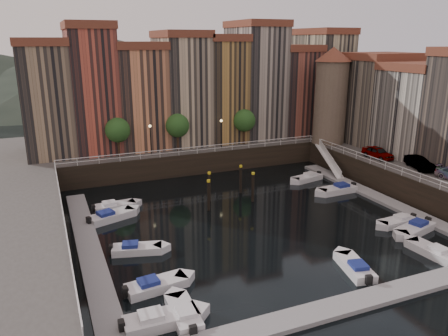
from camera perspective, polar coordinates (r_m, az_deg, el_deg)
name	(u,v)px	position (r m, az deg, el deg)	size (l,w,h in m)	color
ground	(249,217)	(45.82, 3.24, -6.39)	(200.00, 200.00, 0.00)	black
quay_far	(176,148)	(68.52, -6.26, 2.60)	(80.00, 20.00, 3.00)	black
dock_left	(89,247)	(40.94, -17.27, -9.79)	(2.00, 28.00, 0.35)	gray
dock_right	(378,198)	(53.72, 19.51, -3.66)	(2.00, 28.00, 0.35)	gray
dock_near	(355,302)	(33.07, 16.76, -16.45)	(30.00, 2.00, 0.35)	gray
mountains	(106,71)	(149.62, -15.19, 12.09)	(145.00, 100.00, 18.00)	#2D382D
far_terrace	(201,88)	(65.56, -3.07, 10.45)	(48.70, 10.30, 17.50)	#897257
right_terrace	(423,106)	(62.01, 24.55, 7.36)	(9.30, 24.30, 14.00)	#706555
corner_tower	(331,94)	(65.56, 13.79, 9.34)	(5.20, 5.20, 13.80)	#6B5B4C
promenade_trees	(182,125)	(59.76, -5.48, 5.58)	(21.20, 3.20, 5.20)	black
street_lamps	(187,131)	(59.06, -4.86, 4.78)	(10.36, 0.36, 4.18)	black
railings	(230,170)	(48.72, 0.81, -0.23)	(36.08, 34.04, 0.52)	white
gangway	(329,159)	(61.84, 13.55, 1.12)	(2.78, 8.32, 3.73)	white
mooring_pilings	(228,187)	(49.49, 0.57, -2.56)	(5.94, 4.13, 3.78)	black
boat_left_0	(159,320)	(30.03, -8.44, -19.06)	(5.15, 1.92, 1.18)	silver
boat_left_1	(155,285)	(33.62, -8.98, -14.91)	(4.90, 2.27, 1.10)	silver
boat_left_2	(136,249)	(39.14, -11.45, -10.32)	(4.60, 2.68, 1.03)	silver
boat_left_3	(111,216)	(46.37, -14.59, -6.12)	(5.16, 3.32, 1.16)	silver
boat_left_4	(114,206)	(49.02, -14.18, -4.88)	(4.69, 1.97, 1.06)	silver
boat_right_0	(415,229)	(45.94, 23.71, -7.26)	(5.07, 2.95, 1.14)	silver
boat_right_1	(398,222)	(47.10, 21.80, -6.51)	(4.42, 1.79, 1.00)	silver
boat_right_3	(338,189)	(54.43, 14.67, -2.73)	(5.09, 2.01, 1.16)	silver
boat_right_4	(307,178)	(58.19, 10.85, -1.27)	(4.69, 2.54, 1.05)	silver
boat_near_0	(184,314)	(30.50, -5.27, -18.42)	(1.78, 4.55, 1.04)	silver
boat_near_2	(355,267)	(37.04, 16.75, -12.33)	(2.64, 4.82, 1.08)	silver
boat_near_3	(433,251)	(41.95, 25.61, -9.80)	(2.01, 4.69, 1.06)	silver
car_a	(378,153)	(59.30, 19.44, 1.83)	(1.79, 4.46, 1.52)	gray
car_b	(420,163)	(56.28, 24.20, 0.57)	(1.63, 4.67, 1.54)	gray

